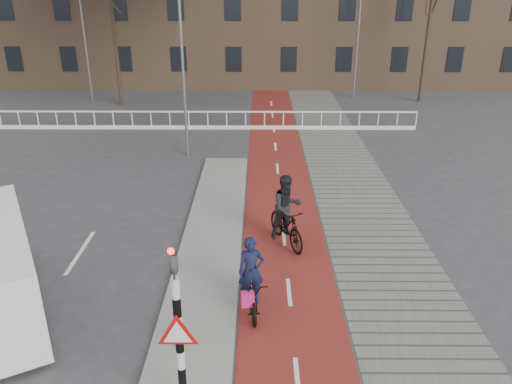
{
  "coord_description": "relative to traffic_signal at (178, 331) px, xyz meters",
  "views": [
    {
      "loc": [
        0.73,
        -8.68,
        7.35
      ],
      "look_at": [
        0.64,
        5.0,
        1.5
      ],
      "focal_mm": 35.0,
      "sensor_mm": 36.0,
      "label": 1
    }
  ],
  "objects": [
    {
      "name": "ground",
      "position": [
        0.6,
        2.02,
        -1.99
      ],
      "size": [
        120.0,
        120.0,
        0.0
      ],
      "primitive_type": "plane",
      "color": "#38383A",
      "rests_on": "ground"
    },
    {
      "name": "bike_lane",
      "position": [
        2.1,
        12.02,
        -1.98
      ],
      "size": [
        2.5,
        60.0,
        0.01
      ],
      "primitive_type": "cube",
      "color": "maroon",
      "rests_on": "ground"
    },
    {
      "name": "sidewalk",
      "position": [
        4.9,
        12.02,
        -1.98
      ],
      "size": [
        3.0,
        60.0,
        0.01
      ],
      "primitive_type": "cube",
      "color": "slate",
      "rests_on": "ground"
    },
    {
      "name": "curb_island",
      "position": [
        -0.1,
        6.02,
        -1.93
      ],
      "size": [
        1.8,
        16.0,
        0.12
      ],
      "primitive_type": "cube",
      "color": "gray",
      "rests_on": "ground"
    },
    {
      "name": "traffic_signal",
      "position": [
        0.0,
        0.0,
        0.0
      ],
      "size": [
        0.8,
        0.8,
        3.68
      ],
      "color": "black",
      "rests_on": "curb_island"
    },
    {
      "name": "bollard",
      "position": [
        -0.29,
        1.64,
        -1.44
      ],
      "size": [
        0.12,
        0.12,
        0.85
      ],
      "primitive_type": "cylinder",
      "color": "yellow",
      "rests_on": "curb_island"
    },
    {
      "name": "cyclist_near",
      "position": [
        1.15,
        3.29,
        -1.34
      ],
      "size": [
        0.89,
        1.91,
        1.93
      ],
      "rotation": [
        0.0,
        0.0,
        0.14
      ],
      "color": "black",
      "rests_on": "bike_lane"
    },
    {
      "name": "cyclist_far",
      "position": [
        2.14,
        6.54,
        -1.07
      ],
      "size": [
        1.38,
        2.13,
        2.2
      ],
      "rotation": [
        0.0,
        0.0,
        0.42
      ],
      "color": "black",
      "rests_on": "bike_lane"
    },
    {
      "name": "railing",
      "position": [
        -4.4,
        19.02,
        -1.68
      ],
      "size": [
        28.0,
        0.1,
        0.99
      ],
      "color": "silver",
      "rests_on": "ground"
    },
    {
      "name": "tree_mid",
      "position": [
        -7.39,
        24.51,
        2.06
      ],
      "size": [
        0.23,
        0.23,
        8.09
      ],
      "primitive_type": "cylinder",
      "color": "black",
      "rests_on": "ground"
    },
    {
      "name": "tree_right",
      "position": [
        11.77,
        25.7,
        2.04
      ],
      "size": [
        0.21,
        0.21,
        8.06
      ],
      "primitive_type": "cylinder",
      "color": "black",
      "rests_on": "ground"
    },
    {
      "name": "streetlight_near",
      "position": [
        -1.9,
        14.7,
        1.59
      ],
      "size": [
        0.12,
        0.12,
        7.17
      ],
      "primitive_type": "cylinder",
      "color": "slate",
      "rests_on": "ground"
    },
    {
      "name": "streetlight_left",
      "position": [
        -9.54,
        25.49,
        2.35
      ],
      "size": [
        0.12,
        0.12,
        8.69
      ],
      "primitive_type": "cylinder",
      "color": "slate",
      "rests_on": "ground"
    },
    {
      "name": "streetlight_right",
      "position": [
        7.68,
        26.86,
        1.71
      ],
      "size": [
        0.12,
        0.12,
        7.39
      ],
      "primitive_type": "cylinder",
      "color": "slate",
      "rests_on": "ground"
    }
  ]
}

